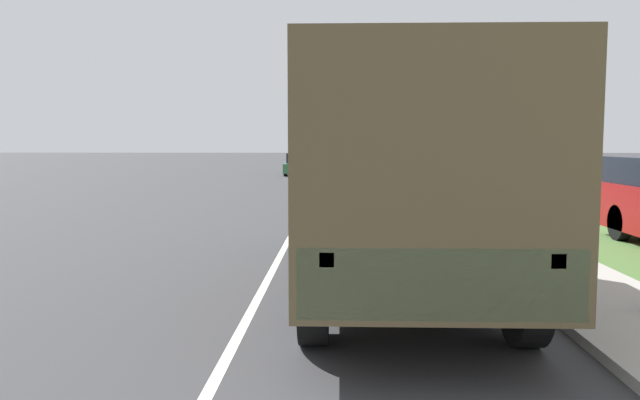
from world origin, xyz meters
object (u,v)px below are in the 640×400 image
object	(u,v)px
military_truck	(398,171)
car_second_ahead	(357,171)
car_nearest_ahead	(369,184)
car_fourth_ahead	(350,160)
car_third_ahead	(300,165)

from	to	relation	value
military_truck	car_second_ahead	world-z (taller)	military_truck
military_truck	car_second_ahead	distance (m)	23.29
car_nearest_ahead	car_fourth_ahead	xyz separation A→B (m)	(-0.16, 27.97, 0.03)
military_truck	car_third_ahead	bearing A→B (deg)	96.13
car_fourth_ahead	car_nearest_ahead	bearing A→B (deg)	-89.67
car_third_ahead	car_second_ahead	bearing A→B (deg)	-67.88
military_truck	car_second_ahead	size ratio (longest dim) A/B	1.63
military_truck	car_fourth_ahead	distance (m)	40.32
military_truck	car_fourth_ahead	world-z (taller)	military_truck
military_truck	car_fourth_ahead	xyz separation A→B (m)	(0.02, 40.31, -0.97)
military_truck	car_third_ahead	distance (m)	32.02
military_truck	car_fourth_ahead	size ratio (longest dim) A/B	1.81
car_nearest_ahead	car_third_ahead	xyz separation A→B (m)	(-3.59, 19.48, -0.07)
car_fourth_ahead	military_truck	bearing A→B (deg)	-90.02
car_nearest_ahead	car_fourth_ahead	world-z (taller)	car_fourth_ahead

